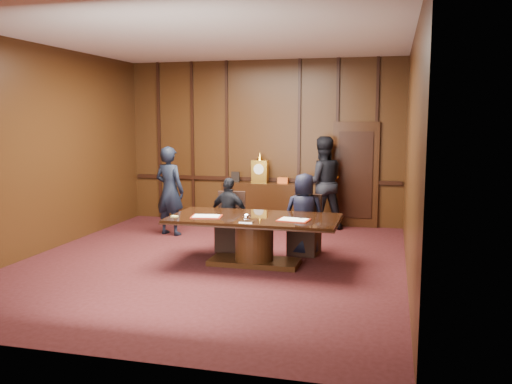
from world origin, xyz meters
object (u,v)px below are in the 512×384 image
signatory_right (304,214)px  witness_right (322,183)px  sideboard (260,202)px  signatory_left (229,214)px  conference_table (254,232)px  witness_left (170,191)px

signatory_right → witness_right: 2.24m
sideboard → signatory_right: (1.34, -2.38, 0.20)m
sideboard → signatory_left: sideboard is taller
conference_table → witness_right: bearing=77.7°
sideboard → witness_left: 2.10m
witness_left → witness_right: witness_right is taller
signatory_left → witness_right: size_ratio=0.66×
signatory_right → witness_left: bearing=-21.8°
conference_table → signatory_left: signatory_left is taller
witness_right → witness_left: bearing=2.9°
witness_left → sideboard: bearing=-120.1°
witness_right → conference_table: bearing=55.7°
sideboard → conference_table: (0.69, -3.18, 0.02)m
conference_table → sideboard: bearing=102.3°
witness_left → signatory_left: bearing=163.2°
sideboard → witness_right: size_ratio=0.84×
conference_table → signatory_right: size_ratio=1.91×
signatory_right → signatory_left: bearing=-3.6°
sideboard → witness_right: bearing=-6.8°
witness_right → signatory_right: bearing=67.8°
conference_table → witness_right: (0.66, 3.02, 0.44)m
signatory_left → conference_table: bearing=141.0°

